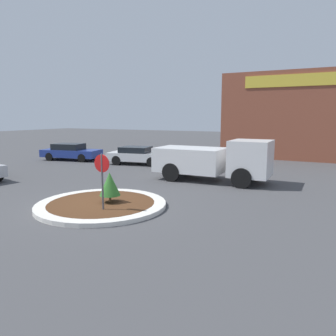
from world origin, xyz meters
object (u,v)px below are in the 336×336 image
object	(u,v)px
stop_sign	(102,173)
utility_truck	(214,160)
parked_sedan_blue	(71,152)
parked_sedan_white	(138,155)

from	to	relation	value
stop_sign	utility_truck	size ratio (longest dim) A/B	0.35
parked_sedan_blue	parked_sedan_white	distance (m)	5.89
stop_sign	utility_truck	bearing A→B (deg)	78.19
parked_sedan_white	parked_sedan_blue	bearing A→B (deg)	174.59
utility_truck	parked_sedan_white	distance (m)	7.73
stop_sign	parked_sedan_white	bearing A→B (deg)	116.60
stop_sign	parked_sedan_blue	xyz separation A→B (m)	(-11.26, 10.24, -0.79)
parked_sedan_blue	stop_sign	bearing A→B (deg)	-53.33
utility_truck	parked_sedan_white	world-z (taller)	utility_truck
utility_truck	parked_sedan_blue	distance (m)	13.12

